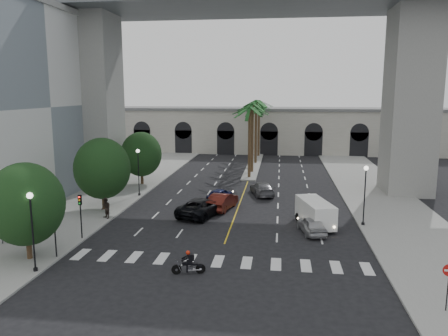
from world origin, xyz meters
TOP-DOWN VIEW (x-y plane):
  - ground at (0.00, 0.00)m, footprint 140.00×140.00m
  - sidewalk_left at (-15.00, 15.00)m, footprint 8.00×100.00m
  - sidewalk_right at (15.00, 15.00)m, footprint 8.00×100.00m
  - median at (0.00, 38.00)m, footprint 2.00×24.00m
  - pier_building at (0.00, 55.00)m, footprint 71.00×10.50m
  - bridge at (3.42, 22.00)m, footprint 75.00×13.00m
  - palm_a at (0.00, 28.00)m, footprint 3.20×3.20m
  - palm_b at (0.10, 32.00)m, footprint 3.20×3.20m
  - palm_c at (-0.20, 36.00)m, footprint 3.20×3.20m
  - palm_d at (0.15, 40.00)m, footprint 3.20×3.20m
  - palm_e at (-0.10, 44.00)m, footprint 3.20×3.20m
  - palm_f at (0.20, 48.00)m, footprint 3.20×3.20m
  - street_tree_near at (-13.00, -3.00)m, footprint 5.20×5.20m
  - street_tree_mid at (-13.00, 10.00)m, footprint 5.44×5.44m
  - street_tree_far at (-13.00, 22.00)m, footprint 5.04×5.04m
  - lamp_post_left_near at (-11.40, -5.00)m, footprint 0.40×0.40m
  - lamp_post_left_far at (-11.40, 16.00)m, footprint 0.40×0.40m
  - lamp_post_right at (11.40, 8.00)m, footprint 0.40×0.40m
  - traffic_signal_near at (-11.30, -2.50)m, footprint 0.25×0.18m
  - traffic_signal_far at (-11.30, 1.50)m, footprint 0.25×0.18m
  - motorcycle_rider at (-1.50, -3.82)m, footprint 2.16×0.68m
  - car_a at (6.84, 5.52)m, footprint 2.53×4.42m
  - car_b at (-1.50, 11.91)m, footprint 2.81×5.32m
  - car_c at (-3.06, 9.48)m, footprint 4.74×6.74m
  - car_d at (2.16, 18.55)m, footprint 3.32×5.45m
  - car_e at (-2.21, 15.16)m, footprint 2.76×4.40m
  - cargo_van at (7.24, 7.45)m, footprint 3.30×5.63m
  - pedestrian_a at (-16.64, -0.34)m, footprint 0.75×0.69m
  - pedestrian_b at (-11.51, 6.89)m, footprint 1.19×1.16m

SIDE VIEW (x-z plane):
  - ground at x=0.00m, z-range 0.00..0.00m
  - sidewalk_left at x=-15.00m, z-range 0.00..0.15m
  - sidewalk_right at x=15.00m, z-range 0.00..0.15m
  - median at x=0.00m, z-range 0.00..0.20m
  - car_e at x=-2.21m, z-range 0.00..1.40m
  - car_a at x=6.84m, z-range 0.00..1.42m
  - motorcycle_rider at x=-1.50m, z-range -0.07..1.50m
  - car_d at x=2.16m, z-range 0.00..1.48m
  - car_b at x=-1.50m, z-range 0.00..1.67m
  - car_c at x=-3.06m, z-range 0.00..1.71m
  - pedestrian_a at x=-16.64m, z-range 0.15..1.88m
  - pedestrian_b at x=-11.51m, z-range 0.15..2.09m
  - cargo_van at x=7.24m, z-range 0.13..2.39m
  - traffic_signal_near at x=-11.30m, z-range 0.69..4.34m
  - traffic_signal_far at x=-11.30m, z-range 0.69..4.34m
  - lamp_post_left_near at x=-11.40m, z-range 0.55..5.90m
  - lamp_post_left_far at x=-11.40m, z-range 0.55..5.90m
  - lamp_post_right at x=11.40m, z-range 0.55..5.90m
  - street_tree_far at x=-13.00m, z-range 0.56..7.24m
  - street_tree_near at x=-13.00m, z-range 0.58..7.47m
  - street_tree_mid at x=-13.00m, z-range 0.61..7.81m
  - pier_building at x=0.00m, z-range 0.02..8.52m
  - palm_c at x=-0.20m, z-range 3.86..13.96m
  - palm_a at x=0.00m, z-range 3.95..14.25m
  - palm_e at x=-0.10m, z-range 3.99..14.39m
  - palm_b at x=0.10m, z-range 4.07..14.67m
  - palm_f at x=0.20m, z-range 4.11..14.81m
  - palm_d at x=0.15m, z-range 4.20..15.10m
  - bridge at x=3.42m, z-range 5.51..31.51m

